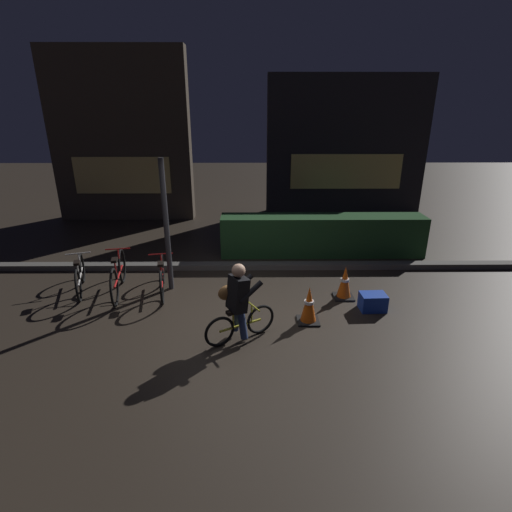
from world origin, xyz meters
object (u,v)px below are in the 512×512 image
at_px(parked_bike_leftmost, 80,276).
at_px(traffic_cone_far, 345,283).
at_px(street_post, 166,227).
at_px(parked_bike_center_left, 162,277).
at_px(cyclist, 238,302).
at_px(traffic_cone_near, 309,305).
at_px(blue_crate, 373,302).
at_px(parked_bike_left_mid, 118,275).

relative_size(parked_bike_leftmost, traffic_cone_far, 2.31).
bearing_deg(street_post, parked_bike_center_left, -123.52).
bearing_deg(cyclist, traffic_cone_far, 5.48).
height_order(parked_bike_center_left, traffic_cone_far, parked_bike_center_left).
xyz_separation_m(parked_bike_center_left, traffic_cone_near, (2.63, -1.12, -0.02)).
distance_m(parked_bike_leftmost, blue_crate, 5.46).
xyz_separation_m(parked_bike_leftmost, traffic_cone_near, (4.22, -1.21, -0.01)).
xyz_separation_m(blue_crate, cyclist, (-2.32, -0.91, 0.48)).
xyz_separation_m(street_post, cyclist, (1.38, -1.81, -0.63)).
bearing_deg(parked_bike_center_left, blue_crate, -111.98).
distance_m(traffic_cone_far, blue_crate, 0.64).
bearing_deg(traffic_cone_near, blue_crate, 18.73).
relative_size(street_post, parked_bike_leftmost, 1.74).
bearing_deg(cyclist, traffic_cone_near, -6.23).
bearing_deg(traffic_cone_far, street_post, 172.64).
relative_size(parked_bike_left_mid, blue_crate, 3.90).
bearing_deg(parked_bike_leftmost, parked_bike_center_left, -111.61).
xyz_separation_m(street_post, traffic_cone_far, (3.29, -0.43, -0.95)).
relative_size(parked_bike_leftmost, blue_crate, 3.28).
height_order(traffic_cone_near, blue_crate, traffic_cone_near).
distance_m(parked_bike_leftmost, traffic_cone_far, 5.01).
bearing_deg(street_post, cyclist, -52.71).
height_order(street_post, parked_bike_left_mid, street_post).
distance_m(parked_bike_leftmost, parked_bike_left_mid, 0.77).
height_order(parked_bike_left_mid, blue_crate, parked_bike_left_mid).
relative_size(parked_bike_left_mid, traffic_cone_near, 2.72).
relative_size(traffic_cone_near, blue_crate, 1.44).
relative_size(street_post, parked_bike_center_left, 1.66).
distance_m(parked_bike_center_left, traffic_cone_near, 2.86).
distance_m(street_post, traffic_cone_far, 3.46).
relative_size(parked_bike_leftmost, traffic_cone_near, 2.28).
distance_m(parked_bike_left_mid, traffic_cone_near, 3.63).
relative_size(parked_bike_center_left, blue_crate, 3.43).
xyz_separation_m(parked_bike_left_mid, blue_crate, (4.64, -0.72, -0.21)).
distance_m(parked_bike_left_mid, cyclist, 2.85).
xyz_separation_m(street_post, traffic_cone_near, (2.51, -1.30, -0.95)).
xyz_separation_m(parked_bike_center_left, cyclist, (1.50, -1.63, 0.31)).
bearing_deg(blue_crate, street_post, 166.30).
bearing_deg(parked_bike_leftmost, cyclist, -137.44).
height_order(parked_bike_left_mid, traffic_cone_near, parked_bike_left_mid).
bearing_deg(traffic_cone_far, parked_bike_left_mid, 176.70).
bearing_deg(traffic_cone_far, parked_bike_center_left, 175.94).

